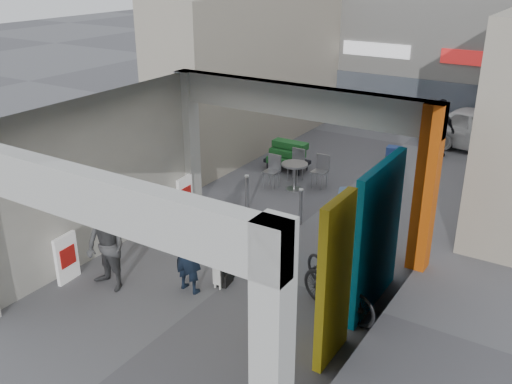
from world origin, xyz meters
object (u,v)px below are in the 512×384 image
Objects in this scene: bicycle_rear at (338,289)px; man_elderly at (345,225)px; produce_stand at (287,159)px; white_van at (487,131)px; man_back_turned at (106,247)px; cafe_set at (295,175)px; border_collie at (221,273)px; bicycle_front at (334,273)px; man_with_dog at (188,251)px; man_crates at (440,128)px.

man_elderly is at bearing 38.84° from bicycle_rear.
produce_stand is 7.56m from bicycle_rear.
white_van is at bearing 16.23° from bicycle_rear.
man_back_turned is at bearing -155.73° from man_elderly.
man_back_turned is at bearing -94.26° from cafe_set.
produce_stand is 0.31× the size of white_van.
bicycle_rear is at bearing -172.80° from white_van.
border_collie is at bearing -90.46° from produce_stand.
bicycle_front is (0.35, -1.23, -0.42)m from man_elderly.
white_van is at bearing 28.07° from produce_stand.
border_collie is 0.41× the size of man_elderly.
bicycle_front is (1.98, 0.93, 0.16)m from border_collie.
bicycle_rear is (4.47, -6.10, 0.18)m from produce_stand.
man_elderly reaches higher than border_collie.
produce_stand is 7.13m from man_with_dog.
produce_stand is 5.72m from man_elderly.
bicycle_rear reaches higher than bicycle_front.
man_crates is at bearing 60.38° from cafe_set.
cafe_set is 6.73m from man_back_turned.
produce_stand is at bearing 129.66° from cafe_set.
man_elderly reaches higher than bicycle_front.
border_collie is (2.13, -6.44, -0.06)m from produce_stand.
man_with_dog is 1.57m from man_back_turned.
man_back_turned reaches higher than man_with_dog.
bicycle_front is at bearing -72.07° from produce_stand.
produce_stand is 7.70m from man_back_turned.
bicycle_front is at bearing 16.23° from border_collie.
man_with_dog reaches higher than produce_stand.
man_with_dog reaches higher than border_collie.
cafe_set is 4.45m from man_elderly.
bicycle_rear is (0.36, -0.59, 0.07)m from bicycle_front.
man_with_dog is (0.87, -5.92, 0.53)m from cafe_set.
man_crates is 1.80m from white_van.
bicycle_front reaches higher than produce_stand.
cafe_set is 6.00m from man_with_dog.
border_collie is at bearing -76.52° from cafe_set.
man_crates is at bearing 27.98° from produce_stand.
cafe_set is 0.82× the size of man_crates.
man_crates reaches higher than bicycle_front.
man_back_turned is (-0.50, -6.68, 0.56)m from cafe_set.
border_collie is 0.41× the size of man_with_dog.
white_van reaches higher than cafe_set.
bicycle_rear is at bearing -72.52° from produce_stand.
man_elderly is at bearing -48.27° from cafe_set.
man_elderly is at bearing -177.39° from white_van.
cafe_set is 5.59m from bicycle_front.
border_collie is 0.39× the size of man_back_turned.
bicycle_front is at bearing -94.56° from man_elderly.
bicycle_rear is at bearing 120.53° from man_crates.
cafe_set is 7.17m from white_van.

